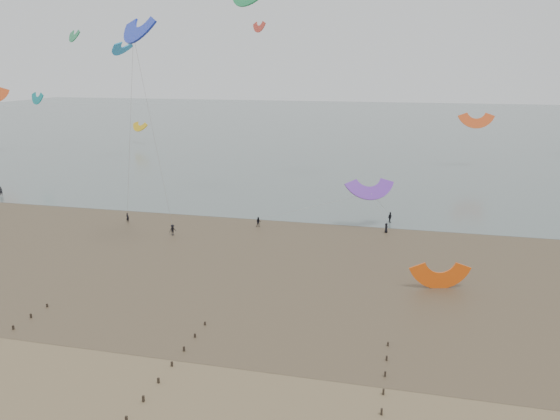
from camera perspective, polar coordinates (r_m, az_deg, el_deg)
The scene contains 6 objects.
ground at distance 48.51m, azimuth -17.82°, elevation -17.16°, with size 500.00×500.00×0.00m, color brown.
sea_and_shore at distance 78.21m, azimuth -7.49°, elevation -3.95°, with size 500.00×665.00×0.03m.
kitesurfer_lead at distance 93.24m, azimuth -15.64°, elevation -0.76°, with size 0.57×0.38×1.58m, color black.
kitesurfers at distance 87.03m, azimuth 17.82°, elevation -1.99°, with size 143.12×17.41×1.89m.
grounded_kite at distance 66.75m, azimuth 16.28°, elevation -7.85°, with size 5.92×3.10×4.51m, color #F2540F, non-canonical shape.
kites_airborne at distance 127.46m, azimuth -1.49°, elevation 13.75°, with size 240.24×130.60×40.17m.
Camera 1 is at (22.83, -34.55, 25.26)m, focal length 35.00 mm.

